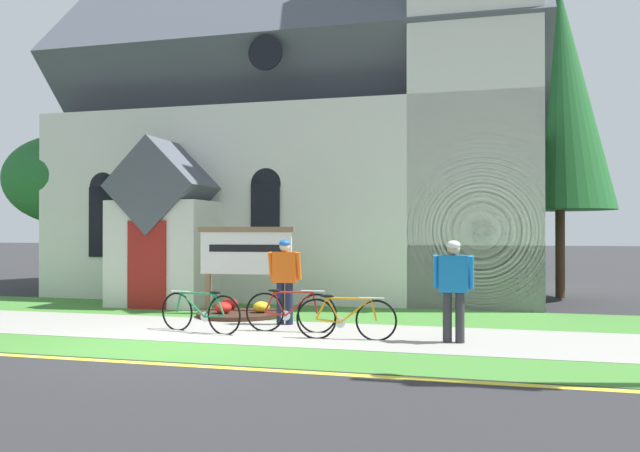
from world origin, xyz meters
The scene contains 15 objects.
ground centered at (0.00, 4.00, 0.00)m, with size 140.00×140.00×0.00m, color #2B2B2D.
sidewalk_slab centered at (-0.41, 1.81, 0.01)m, with size 32.00×2.74×0.01m, color #99968E.
grass_verge centered at (-0.41, -0.30, 0.00)m, with size 32.00×1.47×0.01m, color #427F33.
church_lawn centered at (-0.41, 4.53, 0.00)m, with size 24.00×2.72×0.01m, color #427F33.
curb_paint_stripe centered at (-0.41, -1.19, 0.00)m, with size 28.00×0.16×0.01m, color yellow.
church_building centered at (0.15, 9.68, 4.84)m, with size 13.88×10.07×13.94m.
church_sign centered at (-0.22, 4.02, 1.33)m, with size 2.22×0.28×1.95m.
flower_bed centered at (-0.23, 3.66, 0.09)m, with size 1.85×1.85×0.34m.
bicycle_green centered at (-0.11, 1.46, 0.37)m, with size 1.77×0.45×0.79m.
bicycle_white centered at (1.47, 1.92, 0.38)m, with size 1.72×0.14×0.80m.
bicycle_black centered at (2.62, 1.39, 0.37)m, with size 1.74×0.15×0.78m.
cyclist_in_yellow_jersey centered at (1.10, 2.73, 0.99)m, with size 0.66×0.29×1.69m.
cyclist_in_green_jersey centered at (4.42, 1.51, 1.00)m, with size 0.66×0.31×1.70m.
roadside_conifer centered at (7.00, 9.41, 5.55)m, with size 2.97×2.97×8.69m.
yard_deciduous_tree centered at (-7.46, 7.59, 3.41)m, with size 3.67×3.67×4.79m.
Camera 1 is at (4.87, -9.12, 1.86)m, focal length 35.25 mm.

